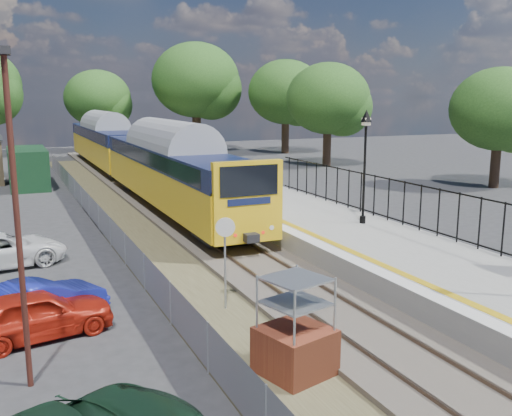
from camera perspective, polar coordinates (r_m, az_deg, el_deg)
ground at (r=16.42m, az=7.01°, el=-10.40°), size 120.00×120.00×0.00m
track_bed at (r=24.64m, az=-5.59°, el=-2.83°), size 5.90×80.00×0.29m
platform at (r=24.93m, az=5.88°, el=-1.83°), size 5.00×70.00×0.90m
platform_edge at (r=23.89m, az=1.60°, el=-1.22°), size 0.90×70.00×0.01m
victorian_lamp_north at (r=23.27m, az=10.90°, el=6.71°), size 0.44×0.44×4.60m
palisade_fence at (r=21.48m, az=19.14°, el=-0.69°), size 0.12×26.00×2.00m
wire_fence at (r=25.89m, az=-15.11°, el=-1.33°), size 0.06×52.00×1.20m
tree_line at (r=55.84m, az=-14.64°, el=11.34°), size 56.80×43.80×11.88m
train at (r=39.96m, az=-12.47°, el=5.57°), size 2.82×40.83×3.51m
brick_plinth at (r=12.57m, az=3.95°, el=-11.93°), size 1.72×1.72×2.25m
speed_sign at (r=15.94m, az=-3.09°, el=-4.03°), size 0.53×0.21×2.71m
carpark_lamp at (r=12.21m, az=-22.90°, el=0.59°), size 0.25×0.50×6.91m
car_red at (r=15.52m, az=-21.10°, el=-9.87°), size 3.95×2.19×1.27m
car_blue at (r=16.50m, az=-20.90°, el=-8.76°), size 3.81×2.63×1.19m
car_white at (r=22.25m, az=-24.23°, el=-3.87°), size 4.83×2.90×1.26m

